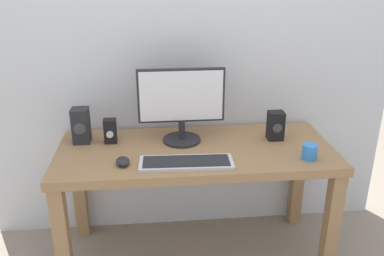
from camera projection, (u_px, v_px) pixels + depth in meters
ground_plane at (195, 253)px, 2.53m from camera, size 6.00×6.00×0.00m
desk at (196, 165)px, 2.30m from camera, size 1.52×0.64×0.71m
monitor at (181, 103)px, 2.27m from camera, size 0.48×0.22×0.42m
keyboard_primary at (186, 162)px, 2.07m from camera, size 0.48×0.18×0.02m
mouse at (123, 161)px, 2.06m from camera, size 0.08×0.10×0.04m
speaker_right at (276, 126)px, 2.34m from camera, size 0.09×0.08×0.17m
speaker_left at (81, 126)px, 2.30m from camera, size 0.09×0.10×0.20m
audio_controller at (110, 131)px, 2.30m from camera, size 0.07×0.07×0.14m
coffee_mug at (310, 152)px, 2.12m from camera, size 0.08×0.08×0.08m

